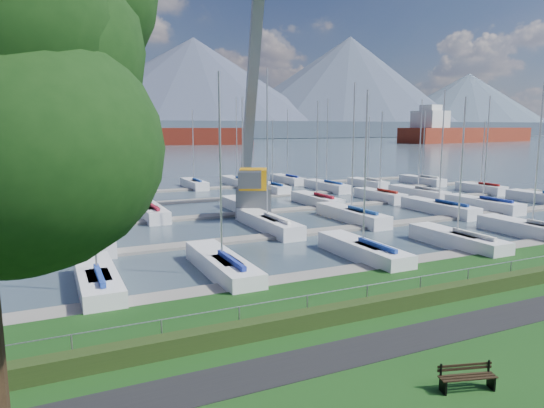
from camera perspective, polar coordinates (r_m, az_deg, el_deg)
path at (r=20.73m, az=18.41°, el=-14.24°), size 160.00×2.00×0.04m
water at (r=277.10m, az=-22.40°, el=6.66°), size 800.00×540.00×0.20m
hedge at (r=22.41m, az=13.81°, el=-11.30°), size 80.00×0.70×0.70m
fence at (r=22.43m, az=13.25°, el=-8.96°), size 80.00×0.04×0.04m
foothill at (r=346.91m, az=-23.05°, el=8.03°), size 900.00×80.00×12.00m
mountains at (r=423.54m, az=-22.79°, el=13.63°), size 1190.00×360.00×115.00m
docks at (r=45.45m, az=-7.49°, el=-1.48°), size 90.00×41.60×0.25m
bench_left at (r=16.97m, az=21.94°, el=-18.36°), size 1.85×0.91×0.85m
crane at (r=45.94m, az=-2.26°, el=5.67°), size 6.16×13.48×22.35m
cargo_ship_mid at (r=235.61m, az=-17.07°, el=7.57°), size 110.78×43.79×21.50m
cargo_ship_east at (r=285.69m, az=21.60°, el=7.56°), size 94.62×31.16×21.50m
sailboat_fleet at (r=47.27m, az=-11.67°, el=5.70°), size 75.83×49.77×13.16m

